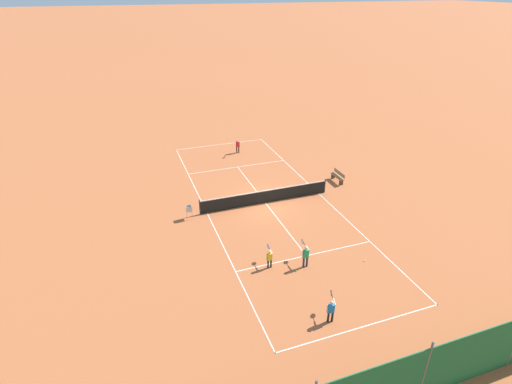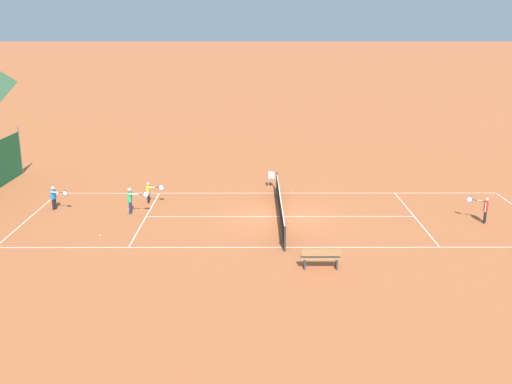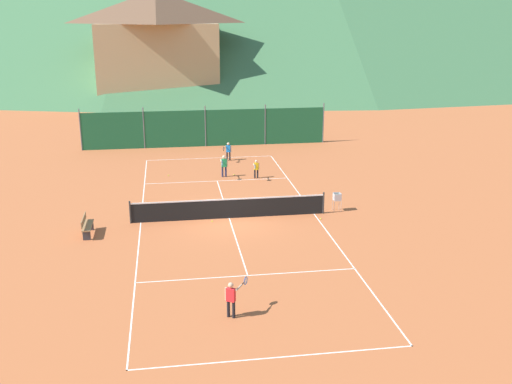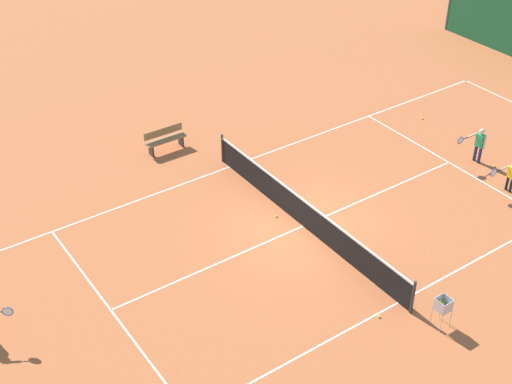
{
  "view_description": "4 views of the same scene",
  "coord_description": "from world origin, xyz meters",
  "px_view_note": "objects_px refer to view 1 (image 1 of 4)",
  "views": [
    {
      "loc": [
        8.66,
        22.34,
        13.36
      ],
      "look_at": [
        1.0,
        0.88,
        1.44
      ],
      "focal_mm": 28.0,
      "sensor_mm": 36.0,
      "label": 1
    },
    {
      "loc": [
        -27.14,
        1.22,
        8.84
      ],
      "look_at": [
        -0.11,
        1.15,
        1.25
      ],
      "focal_mm": 42.0,
      "sensor_mm": 36.0,
      "label": 2
    },
    {
      "loc": [
        -2.74,
        -26.44,
        9.47
      ],
      "look_at": [
        1.44,
        1.08,
        0.89
      ],
      "focal_mm": 42.0,
      "sensor_mm": 36.0,
      "label": 3
    },
    {
      "loc": [
        13.38,
        -11.06,
        13.12
      ],
      "look_at": [
        -1.59,
        -0.65,
        0.62
      ],
      "focal_mm": 50.0,
      "sensor_mm": 36.0,
      "label": 4
    }
  ],
  "objects_px": {
    "tennis_net": "(265,196)",
    "courtside_bench": "(338,176)",
    "player_far_baseline": "(331,309)",
    "player_near_service": "(237,145)",
    "player_far_service": "(306,255)",
    "tennis_ball_near_corner": "(297,271)",
    "tennis_ball_far_corner": "(203,207)",
    "tennis_ball_by_net_right": "(364,261)",
    "ball_hopper": "(189,209)",
    "player_near_baseline": "(269,257)",
    "tennis_ball_by_net_left": "(274,198)"
  },
  "relations": [
    {
      "from": "tennis_ball_by_net_right",
      "to": "tennis_ball_by_net_left",
      "type": "relative_size",
      "value": 1.0
    },
    {
      "from": "player_far_service",
      "to": "tennis_ball_near_corner",
      "type": "height_order",
      "value": "player_far_service"
    },
    {
      "from": "tennis_net",
      "to": "courtside_bench",
      "type": "distance_m",
      "value": 6.47
    },
    {
      "from": "tennis_net",
      "to": "tennis_ball_far_corner",
      "type": "distance_m",
      "value": 4.32
    },
    {
      "from": "tennis_ball_far_corner",
      "to": "tennis_ball_near_corner",
      "type": "bearing_deg",
      "value": 110.71
    },
    {
      "from": "tennis_ball_by_net_right",
      "to": "tennis_ball_by_net_left",
      "type": "height_order",
      "value": "same"
    },
    {
      "from": "player_near_service",
      "to": "player_far_service",
      "type": "relative_size",
      "value": 0.94
    },
    {
      "from": "player_near_baseline",
      "to": "player_far_service",
      "type": "distance_m",
      "value": 1.9
    },
    {
      "from": "tennis_ball_near_corner",
      "to": "tennis_ball_by_net_left",
      "type": "bearing_deg",
      "value": -103.81
    },
    {
      "from": "player_far_service",
      "to": "courtside_bench",
      "type": "distance_m",
      "value": 10.86
    },
    {
      "from": "courtside_bench",
      "to": "player_far_service",
      "type": "bearing_deg",
      "value": 51.04
    },
    {
      "from": "tennis_net",
      "to": "tennis_ball_by_net_left",
      "type": "height_order",
      "value": "tennis_net"
    },
    {
      "from": "tennis_net",
      "to": "player_far_service",
      "type": "height_order",
      "value": "player_far_service"
    },
    {
      "from": "tennis_ball_far_corner",
      "to": "player_near_service",
      "type": "bearing_deg",
      "value": -120.98
    },
    {
      "from": "tennis_ball_far_corner",
      "to": "ball_hopper",
      "type": "distance_m",
      "value": 1.66
    },
    {
      "from": "player_far_service",
      "to": "tennis_ball_near_corner",
      "type": "xyz_separation_m",
      "value": [
        0.61,
        0.28,
        -0.72
      ]
    },
    {
      "from": "tennis_ball_by_net_left",
      "to": "tennis_ball_far_corner",
      "type": "relative_size",
      "value": 1.0
    },
    {
      "from": "tennis_ball_by_net_left",
      "to": "courtside_bench",
      "type": "xyz_separation_m",
      "value": [
        -5.5,
        -0.85,
        0.42
      ]
    },
    {
      "from": "tennis_ball_by_net_left",
      "to": "courtside_bench",
      "type": "height_order",
      "value": "courtside_bench"
    },
    {
      "from": "player_near_baseline",
      "to": "tennis_ball_far_corner",
      "type": "relative_size",
      "value": 16.43
    },
    {
      "from": "tennis_net",
      "to": "player_far_baseline",
      "type": "xyz_separation_m",
      "value": [
        1.14,
        11.08,
        0.19
      ]
    },
    {
      "from": "tennis_ball_near_corner",
      "to": "player_far_service",
      "type": "bearing_deg",
      "value": -155.11
    },
    {
      "from": "tennis_ball_by_net_right",
      "to": "ball_hopper",
      "type": "height_order",
      "value": "ball_hopper"
    },
    {
      "from": "tennis_ball_far_corner",
      "to": "courtside_bench",
      "type": "bearing_deg",
      "value": -177.53
    },
    {
      "from": "tennis_ball_far_corner",
      "to": "courtside_bench",
      "type": "relative_size",
      "value": 0.04
    },
    {
      "from": "player_far_service",
      "to": "tennis_ball_by_net_left",
      "type": "xyz_separation_m",
      "value": [
        -1.32,
        -7.59,
        -0.72
      ]
    },
    {
      "from": "tennis_net",
      "to": "player_near_service",
      "type": "xyz_separation_m",
      "value": [
        -0.92,
        -9.36,
        0.21
      ]
    },
    {
      "from": "player_near_service",
      "to": "courtside_bench",
      "type": "distance_m",
      "value": 9.76
    },
    {
      "from": "tennis_ball_near_corner",
      "to": "tennis_ball_by_net_left",
      "type": "distance_m",
      "value": 8.11
    },
    {
      "from": "tennis_net",
      "to": "player_far_service",
      "type": "relative_size",
      "value": 7.13
    },
    {
      "from": "player_far_baseline",
      "to": "player_near_service",
      "type": "distance_m",
      "value": 20.55
    },
    {
      "from": "tennis_net",
      "to": "tennis_ball_far_corner",
      "type": "bearing_deg",
      "value": -10.74
    },
    {
      "from": "player_near_service",
      "to": "player_near_baseline",
      "type": "bearing_deg",
      "value": 78.64
    },
    {
      "from": "player_near_baseline",
      "to": "player_far_baseline",
      "type": "bearing_deg",
      "value": 104.46
    },
    {
      "from": "tennis_ball_near_corner",
      "to": "ball_hopper",
      "type": "height_order",
      "value": "ball_hopper"
    },
    {
      "from": "ball_hopper",
      "to": "tennis_ball_near_corner",
      "type": "bearing_deg",
      "value": 120.39
    },
    {
      "from": "player_near_service",
      "to": "tennis_ball_far_corner",
      "type": "xyz_separation_m",
      "value": [
        5.14,
        8.56,
        -0.68
      ]
    },
    {
      "from": "tennis_ball_by_net_right",
      "to": "ball_hopper",
      "type": "relative_size",
      "value": 0.07
    },
    {
      "from": "player_near_baseline",
      "to": "tennis_ball_by_net_left",
      "type": "xyz_separation_m",
      "value": [
        -3.13,
        -7.01,
        -0.61
      ]
    },
    {
      "from": "player_near_baseline",
      "to": "tennis_ball_near_corner",
      "type": "bearing_deg",
      "value": 144.23
    },
    {
      "from": "tennis_net",
      "to": "ball_hopper",
      "type": "height_order",
      "value": "tennis_net"
    },
    {
      "from": "tennis_ball_near_corner",
      "to": "courtside_bench",
      "type": "height_order",
      "value": "courtside_bench"
    },
    {
      "from": "player_near_baseline",
      "to": "courtside_bench",
      "type": "height_order",
      "value": "player_near_baseline"
    },
    {
      "from": "player_near_baseline",
      "to": "player_near_service",
      "type": "xyz_separation_m",
      "value": [
        -3.21,
        -15.97,
        0.07
      ]
    },
    {
      "from": "player_far_baseline",
      "to": "tennis_ball_near_corner",
      "type": "distance_m",
      "value": 3.67
    },
    {
      "from": "tennis_ball_by_net_left",
      "to": "ball_hopper",
      "type": "relative_size",
      "value": 0.07
    },
    {
      "from": "player_far_baseline",
      "to": "tennis_ball_near_corner",
      "type": "xyz_separation_m",
      "value": [
        -0.04,
        -3.61,
        -0.66
      ]
    },
    {
      "from": "tennis_ball_near_corner",
      "to": "ball_hopper",
      "type": "bearing_deg",
      "value": -59.61
    },
    {
      "from": "tennis_ball_by_net_left",
      "to": "courtside_bench",
      "type": "distance_m",
      "value": 5.58
    },
    {
      "from": "player_near_baseline",
      "to": "courtside_bench",
      "type": "bearing_deg",
      "value": -137.67
    }
  ]
}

